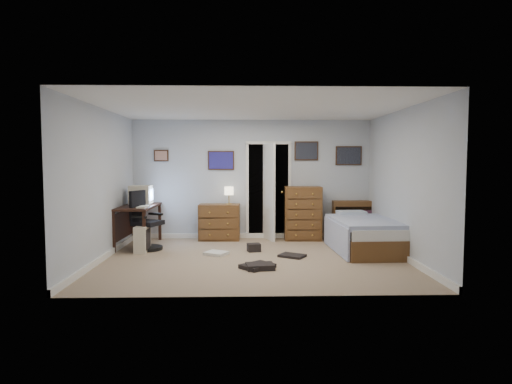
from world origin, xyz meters
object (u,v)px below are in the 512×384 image
computer_desk (133,215)px  bed (362,234)px  office_chair (145,227)px  low_dresser (219,222)px  tall_dresser (303,213)px

computer_desk → bed: (4.28, -0.54, -0.30)m
office_chair → bed: office_chair is taller
office_chair → bed: size_ratio=0.54×
computer_desk → office_chair: 0.50m
office_chair → low_dresser: (1.31, 0.95, -0.05)m
office_chair → low_dresser: bearing=60.1°
low_dresser → bed: 2.90m
low_dresser → tall_dresser: tall_dresser is taller
office_chair → bed: bearing=21.5°
office_chair → low_dresser: office_chair is taller
computer_desk → office_chair: (0.30, -0.35, -0.18)m
low_dresser → bed: size_ratio=0.42×
tall_dresser → low_dresser: bearing=-178.9°
tall_dresser → bed: tall_dresser is taller
computer_desk → office_chair: size_ratio=1.26×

